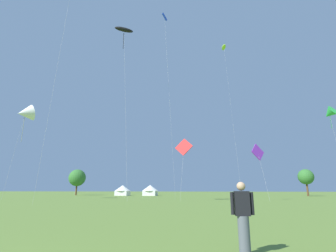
# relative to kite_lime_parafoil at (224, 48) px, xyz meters

# --- Properties ---
(kite_lime_parafoil) EXTENTS (2.52, 2.55, 34.50)m
(kite_lime_parafoil) POSITION_rel_kite_lime_parafoil_xyz_m (0.00, 0.00, 0.00)
(kite_lime_parafoil) COLOR #99DB2D
(kite_lime_parafoil) RESTS_ON ground
(kite_green_delta) EXTENTS (3.42, 3.52, 17.54)m
(kite_green_delta) POSITION_rel_kite_lime_parafoil_xyz_m (19.46, -2.41, -17.81)
(kite_green_delta) COLOR green
(kite_green_delta) RESTS_ON ground
(kite_blue_diamond) EXTENTS (2.60, 3.00, 36.62)m
(kite_blue_diamond) POSITION_rel_kite_lime_parafoil_xyz_m (-11.99, -11.39, 0.73)
(kite_blue_diamond) COLOR blue
(kite_blue_diamond) RESTS_ON ground
(kite_purple_diamond) EXTENTS (2.11, 3.07, 8.33)m
(kite_purple_diamond) POSITION_rel_kite_lime_parafoil_xyz_m (3.12, -15.65, -26.94)
(kite_purple_diamond) COLOR purple
(kite_purple_diamond) RESTS_ON ground
(kite_red_diamond) EXTENTS (2.78, 2.36, 9.07)m
(kite_red_diamond) POSITION_rel_kite_lime_parafoil_xyz_m (-7.78, -18.05, -26.25)
(kite_red_diamond) COLOR red
(kite_red_diamond) RESTS_ON ground
(kite_black_parafoil) EXTENTS (4.02, 3.36, 28.40)m
(kite_black_parafoil) POSITION_rel_kite_lime_parafoil_xyz_m (-17.51, -19.38, -6.15)
(kite_black_parafoil) COLOR black
(kite_black_parafoil) RESTS_ON ground
(kite_white_delta) EXTENTS (3.70, 3.75, 15.13)m
(kite_white_delta) POSITION_rel_kite_lime_parafoil_xyz_m (-33.33, -20.46, -20.33)
(kite_white_delta) COLOR white
(kite_white_delta) RESTS_ON ground
(person_spectator) EXTENTS (0.57, 0.28, 1.73)m
(person_spectator) POSITION_rel_kite_lime_parafoil_xyz_m (-2.85, -49.03, -33.07)
(person_spectator) COLOR #565B66
(person_spectator) RESTS_ON ground
(festival_tent_left) EXTENTS (4.01, 4.01, 2.60)m
(festival_tent_left) POSITION_rel_kite_lime_parafoil_xyz_m (-26.94, 9.67, -32.48)
(festival_tent_left) COLOR white
(festival_tent_left) RESTS_ON ground
(festival_tent_right) EXTENTS (4.06, 4.06, 2.64)m
(festival_tent_right) POSITION_rel_kite_lime_parafoil_xyz_m (-19.62, 9.67, -32.46)
(festival_tent_right) COLOR white
(festival_tent_right) RESTS_ON ground
(tree_distant_left) EXTENTS (3.62, 3.62, 6.31)m
(tree_distant_left) POSITION_rel_kite_lime_parafoil_xyz_m (18.19, 11.73, -29.46)
(tree_distant_left) COLOR brown
(tree_distant_left) RESTS_ON ground
(tree_distant_right) EXTENTS (4.61, 4.61, 7.02)m
(tree_distant_right) POSITION_rel_kite_lime_parafoil_xyz_m (-41.15, 11.90, -29.23)
(tree_distant_right) COLOR brown
(tree_distant_right) RESTS_ON ground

